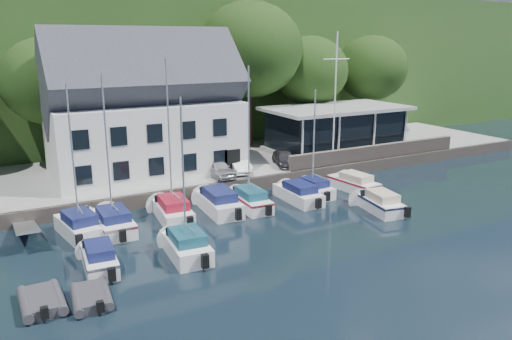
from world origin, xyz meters
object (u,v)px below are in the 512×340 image
object	(u,v)px
boat_r1_2	(170,150)
dinghy_1	(91,295)
boat_r1_0	(73,159)
boat_r1_4	(249,146)
harbor_building	(145,117)
club_pavilion	(336,128)
car_dgrey	(285,159)
boat_r2_0	(99,256)
car_silver	(218,168)
flagpole	(335,99)
boat_r1_5	(298,192)
dinghy_0	(42,299)
boat_r1_6	(314,140)
car_white	(238,164)
boat_r2_4	(380,201)
boat_r1_1	(108,161)
boat_r2_1	(183,174)
boat_r1_3	(218,200)
boat_r1_7	(354,181)
car_blue	(303,153)

from	to	relation	value
boat_r1_2	dinghy_1	distance (m)	11.43
boat_r1_0	boat_r1_4	xyz separation A→B (m)	(11.07, -0.19, -0.35)
harbor_building	club_pavilion	size ratio (longest dim) A/B	1.09
club_pavilion	boat_r1_0	distance (m)	26.09
car_dgrey	boat_r1_2	world-z (taller)	boat_r1_2
boat_r1_2	boat_r2_0	bearing A→B (deg)	-132.80
car_silver	club_pavilion	bearing A→B (deg)	12.40
flagpole	boat_r1_5	size ratio (longest dim) A/B	1.70
club_pavilion	dinghy_0	size ratio (longest dim) A/B	4.33
flagpole	boat_r2_0	bearing A→B (deg)	-156.97
boat_r1_6	dinghy_1	world-z (taller)	boat_r1_6
boat_r1_4	dinghy_0	world-z (taller)	boat_r1_4
car_silver	flagpole	bearing A→B (deg)	-5.19
car_white	car_dgrey	world-z (taller)	car_white
boat_r2_4	car_silver	bearing A→B (deg)	136.89
car_white	boat_r1_5	world-z (taller)	car_white
car_silver	boat_r1_1	bearing A→B (deg)	-153.92
boat_r1_0	boat_r2_1	size ratio (longest dim) A/B	1.04
boat_r1_0	boat_r1_3	world-z (taller)	boat_r1_0
boat_r2_1	boat_r1_2	bearing A→B (deg)	81.64
boat_r1_1	boat_r1_5	world-z (taller)	boat_r1_1
club_pavilion	flagpole	xyz separation A→B (m)	(-3.34, -4.06, 3.34)
boat_r2_1	flagpole	bearing A→B (deg)	33.86
club_pavilion	dinghy_1	bearing A→B (deg)	-147.42
boat_r1_0	boat_r1_7	world-z (taller)	boat_r1_0
boat_r2_4	dinghy_1	distance (m)	19.61
boat_r1_3	boat_r1_5	xyz separation A→B (m)	(5.88, -0.78, -0.09)
boat_r1_5	boat_r2_1	xyz separation A→B (m)	(-10.33, -4.97, 3.80)
harbor_building	boat_r2_1	size ratio (longest dim) A/B	1.60
boat_r1_6	boat_r2_1	world-z (taller)	boat_r2_1
boat_r1_1	boat_r1_4	bearing A→B (deg)	-1.38
car_silver	boat_r1_1	distance (m)	10.68
car_blue	boat_r1_6	world-z (taller)	boat_r1_6
harbor_building	boat_r1_0	bearing A→B (deg)	-127.63
boat_r1_3	boat_r1_1	bearing A→B (deg)	-174.59
boat_r1_4	boat_r1_7	world-z (taller)	boat_r1_4
boat_r1_4	boat_r2_1	world-z (taller)	boat_r2_1
boat_r1_7	boat_r1_6	bearing A→B (deg)	167.34
car_dgrey	boat_r1_6	world-z (taller)	boat_r1_6
boat_r1_1	boat_r1_7	xyz separation A→B (m)	(18.04, -0.39, -3.63)
flagpole	boat_r2_1	size ratio (longest dim) A/B	1.20
boat_r1_0	boat_r1_4	bearing A→B (deg)	-10.49
dinghy_0	boat_r1_3	bearing A→B (deg)	32.18
harbor_building	boat_r2_1	xyz separation A→B (m)	(-2.25, -14.28, -0.86)
dinghy_0	boat_r1_4	bearing A→B (deg)	26.75
boat_r1_0	harbor_building	bearing A→B (deg)	42.85
car_blue	boat_r1_2	world-z (taller)	boat_r1_2
club_pavilion	flagpole	size ratio (longest dim) A/B	1.22
car_dgrey	dinghy_0	size ratio (longest dim) A/B	1.26
car_dgrey	boat_r1_4	xyz separation A→B (m)	(-6.31, -5.60, 2.75)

